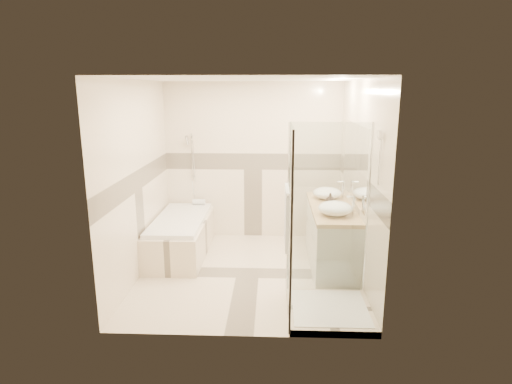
{
  "coord_description": "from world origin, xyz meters",
  "views": [
    {
      "loc": [
        0.33,
        -5.27,
        2.38
      ],
      "look_at": [
        0.1,
        0.25,
        1.05
      ],
      "focal_mm": 30.0,
      "sensor_mm": 36.0,
      "label": 1
    }
  ],
  "objects_px": {
    "bathtub": "(181,234)",
    "vanity": "(331,236)",
    "vessel_sink_far": "(335,208)",
    "amenity_bottle_a": "(331,200)",
    "vessel_sink_near": "(327,193)",
    "amenity_bottle_b": "(330,199)",
    "shower_enclosure": "(319,268)"
  },
  "relations": [
    {
      "from": "bathtub",
      "to": "amenity_bottle_b",
      "type": "xyz_separation_m",
      "value": [
        2.13,
        -0.27,
        0.62
      ]
    },
    {
      "from": "vessel_sink_near",
      "to": "amenity_bottle_a",
      "type": "relative_size",
      "value": 2.93
    },
    {
      "from": "vanity",
      "to": "shower_enclosure",
      "type": "relative_size",
      "value": 0.79
    },
    {
      "from": "amenity_bottle_b",
      "to": "shower_enclosure",
      "type": "bearing_deg",
      "value": -101.4
    },
    {
      "from": "vessel_sink_near",
      "to": "amenity_bottle_a",
      "type": "bearing_deg",
      "value": -90.0
    },
    {
      "from": "shower_enclosure",
      "to": "vessel_sink_far",
      "type": "bearing_deg",
      "value": 72.56
    },
    {
      "from": "vessel_sink_far",
      "to": "amenity_bottle_b",
      "type": "distance_m",
      "value": 0.48
    },
    {
      "from": "shower_enclosure",
      "to": "amenity_bottle_b",
      "type": "xyz_separation_m",
      "value": [
        0.27,
        1.35,
        0.43
      ]
    },
    {
      "from": "vessel_sink_far",
      "to": "vessel_sink_near",
      "type": "bearing_deg",
      "value": 90.0
    },
    {
      "from": "vessel_sink_near",
      "to": "amenity_bottle_a",
      "type": "height_order",
      "value": "vessel_sink_near"
    },
    {
      "from": "shower_enclosure",
      "to": "amenity_bottle_a",
      "type": "bearing_deg",
      "value": 78.3
    },
    {
      "from": "vanity",
      "to": "amenity_bottle_a",
      "type": "relative_size",
      "value": 11.63
    },
    {
      "from": "amenity_bottle_a",
      "to": "vanity",
      "type": "bearing_deg",
      "value": -66.78
    },
    {
      "from": "vessel_sink_far",
      "to": "vanity",
      "type": "bearing_deg",
      "value": 87.16
    },
    {
      "from": "shower_enclosure",
      "to": "amenity_bottle_b",
      "type": "height_order",
      "value": "shower_enclosure"
    },
    {
      "from": "amenity_bottle_b",
      "to": "vanity",
      "type": "bearing_deg",
      "value": -76.41
    },
    {
      "from": "shower_enclosure",
      "to": "amenity_bottle_a",
      "type": "relative_size",
      "value": 14.64
    },
    {
      "from": "vessel_sink_near",
      "to": "vessel_sink_far",
      "type": "distance_m",
      "value": 0.82
    },
    {
      "from": "vanity",
      "to": "amenity_bottle_a",
      "type": "distance_m",
      "value": 0.5
    },
    {
      "from": "amenity_bottle_a",
      "to": "amenity_bottle_b",
      "type": "bearing_deg",
      "value": 90.0
    },
    {
      "from": "vessel_sink_far",
      "to": "amenity_bottle_a",
      "type": "xyz_separation_m",
      "value": [
        0.0,
        0.45,
        -0.02
      ]
    },
    {
      "from": "bathtub",
      "to": "vanity",
      "type": "xyz_separation_m",
      "value": [
        2.15,
        -0.35,
        0.12
      ]
    },
    {
      "from": "shower_enclosure",
      "to": "vessel_sink_near",
      "type": "xyz_separation_m",
      "value": [
        0.27,
        1.69,
        0.43
      ]
    },
    {
      "from": "amenity_bottle_a",
      "to": "vessel_sink_far",
      "type": "bearing_deg",
      "value": -90.0
    },
    {
      "from": "vessel_sink_near",
      "to": "amenity_bottle_b",
      "type": "distance_m",
      "value": 0.34
    },
    {
      "from": "amenity_bottle_b",
      "to": "amenity_bottle_a",
      "type": "bearing_deg",
      "value": -90.0
    },
    {
      "from": "shower_enclosure",
      "to": "vessel_sink_far",
      "type": "xyz_separation_m",
      "value": [
        0.27,
        0.87,
        0.43
      ]
    },
    {
      "from": "bathtub",
      "to": "vessel_sink_near",
      "type": "distance_m",
      "value": 2.22
    },
    {
      "from": "bathtub",
      "to": "shower_enclosure",
      "type": "height_order",
      "value": "shower_enclosure"
    },
    {
      "from": "vanity",
      "to": "vessel_sink_near",
      "type": "xyz_separation_m",
      "value": [
        -0.02,
        0.42,
        0.51
      ]
    },
    {
      "from": "bathtub",
      "to": "vessel_sink_far",
      "type": "distance_m",
      "value": 2.34
    },
    {
      "from": "vessel_sink_near",
      "to": "vessel_sink_far",
      "type": "height_order",
      "value": "vessel_sink_far"
    }
  ]
}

